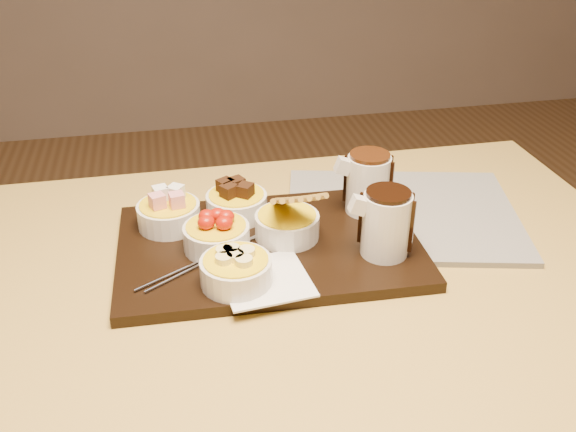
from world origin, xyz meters
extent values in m
cube|color=#B89744|center=(0.00, 0.00, 0.73)|extent=(1.20, 0.80, 0.04)
cylinder|color=#B89744|center=(0.54, 0.34, 0.35)|extent=(0.06, 0.06, 0.71)
cube|color=black|center=(0.01, 0.08, 0.76)|extent=(0.47, 0.32, 0.02)
cube|color=white|center=(-0.01, -0.02, 0.77)|extent=(0.13, 0.13, 0.00)
cylinder|color=silver|center=(-0.14, 0.16, 0.79)|extent=(0.10, 0.10, 0.04)
cylinder|color=silver|center=(-0.03, 0.17, 0.79)|extent=(0.10, 0.10, 0.04)
cylinder|color=silver|center=(-0.07, 0.07, 0.79)|extent=(0.10, 0.10, 0.04)
cylinder|color=silver|center=(0.04, 0.08, 0.79)|extent=(0.10, 0.10, 0.04)
cylinder|color=silver|center=(-0.05, -0.02, 0.79)|extent=(0.10, 0.10, 0.04)
cylinder|color=silver|center=(0.17, 0.01, 0.82)|extent=(0.07, 0.07, 0.10)
cylinder|color=silver|center=(0.19, 0.14, 0.82)|extent=(0.07, 0.07, 0.10)
cube|color=beige|center=(0.25, 0.14, 0.76)|extent=(0.44, 0.39, 0.01)
camera|label=1|loc=(-0.13, -0.75, 1.29)|focal=40.00mm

